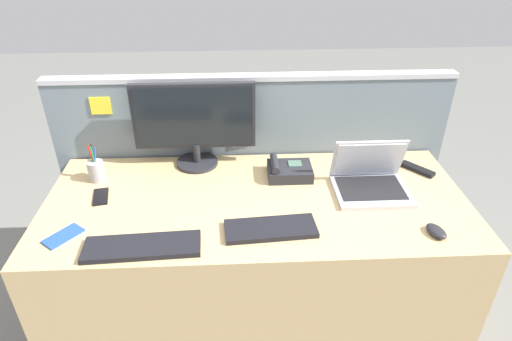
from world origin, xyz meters
The scene contains 13 objects.
ground_plane centered at (0.00, 0.00, 0.00)m, with size 10.00×10.00×0.00m, color slate.
desk centered at (0.00, 0.00, 0.38)m, with size 1.88×0.82×0.75m, color tan.
cubicle_divider centered at (0.00, 0.45, 0.59)m, with size 2.02×0.08×1.18m.
desktop_monitor centered at (-0.28, 0.34, 0.99)m, with size 0.59×0.21×0.42m.
laptop centered at (0.52, 0.06, 0.81)m, with size 0.33×0.28×0.23m.
desk_phone centered at (0.16, 0.19, 0.79)m, with size 0.21×0.16×0.09m.
keyboard_main centered at (-0.45, -0.31, 0.77)m, with size 0.44×0.14×0.02m, color black.
keyboard_spare centered at (0.05, -0.22, 0.77)m, with size 0.37×0.14×0.02m, color black.
computer_mouse_right_hand centered at (0.70, -0.28, 0.77)m, with size 0.06×0.10×0.03m, color #232328.
pen_cup centered at (-0.75, 0.20, 0.81)m, with size 0.08×0.08×0.19m.
cell_phone_blue_case centered at (-0.78, -0.22, 0.76)m, with size 0.07×0.15×0.01m, color blue.
cell_phone_black_slab centered at (-0.70, 0.05, 0.76)m, with size 0.06×0.13×0.01m, color black.
tv_remote centered at (0.80, 0.20, 0.76)m, with size 0.04×0.17×0.02m, color black.
Camera 1 is at (-0.09, -1.62, 1.88)m, focal length 31.07 mm.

